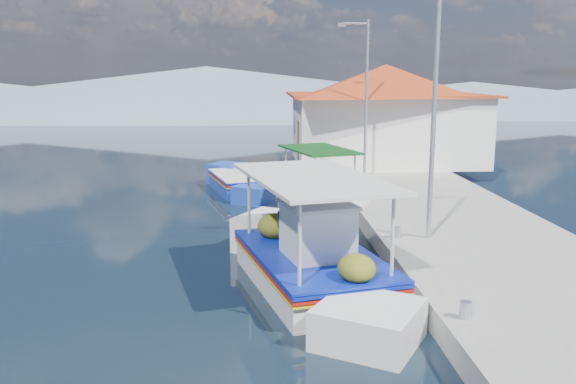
{
  "coord_description": "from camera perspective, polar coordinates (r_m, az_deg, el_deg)",
  "views": [
    {
      "loc": [
        0.33,
        -12.35,
        4.55
      ],
      "look_at": [
        1.21,
        4.02,
        1.3
      ],
      "focal_mm": 37.78,
      "sensor_mm": 36.0,
      "label": 1
    }
  ],
  "objects": [
    {
      "name": "main_caique",
      "position": [
        13.14,
        2.33,
        -6.66
      ],
      "size": [
        3.67,
        7.92,
        2.69
      ],
      "rotation": [
        0.0,
        0.0,
        -0.25
      ],
      "color": "white",
      "rests_on": "ground"
    },
    {
      "name": "mountain_ridge",
      "position": [
        68.68,
        2.15,
        9.1
      ],
      "size": [
        171.4,
        96.0,
        5.5
      ],
      "color": "slate",
      "rests_on": "ground"
    },
    {
      "name": "quay",
      "position": [
        19.65,
        13.47,
        -1.74
      ],
      "size": [
        5.0,
        44.0,
        0.5
      ],
      "primitive_type": "cube",
      "color": "gray",
      "rests_on": "ground"
    },
    {
      "name": "bollards",
      "position": [
        18.36,
        7.89,
        -1.16
      ],
      "size": [
        0.2,
        17.2,
        0.3
      ],
      "color": "#A5A8AD",
      "rests_on": "quay"
    },
    {
      "name": "caique_green_canopy",
      "position": [
        20.84,
        2.91,
        -0.48
      ],
      "size": [
        2.92,
        5.72,
        2.24
      ],
      "rotation": [
        0.0,
        0.0,
        -0.3
      ],
      "color": "white",
      "rests_on": "ground"
    },
    {
      "name": "ground",
      "position": [
        13.17,
        -4.38,
        -9.03
      ],
      "size": [
        160.0,
        160.0,
        0.0
      ],
      "primitive_type": "plane",
      "color": "black",
      "rests_on": "ground"
    },
    {
      "name": "lamp_post_far",
      "position": [
        23.73,
        7.16,
        9.44
      ],
      "size": [
        1.21,
        0.14,
        6.0
      ],
      "color": "#A5A8AD",
      "rests_on": "quay"
    },
    {
      "name": "caique_blue_hull",
      "position": [
        23.49,
        -4.54,
        0.71
      ],
      "size": [
        2.77,
        5.73,
        1.06
      ],
      "rotation": [
        0.0,
        0.0,
        -0.27
      ],
      "color": "#1B3CA7",
      "rests_on": "ground"
    },
    {
      "name": "harbor_building",
      "position": [
        28.03,
        9.09,
        7.44
      ],
      "size": [
        10.49,
        10.49,
        4.4
      ],
      "color": "white",
      "rests_on": "quay"
    },
    {
      "name": "lamp_post_near",
      "position": [
        14.96,
        13.28,
        8.24
      ],
      "size": [
        1.21,
        0.14,
        6.0
      ],
      "color": "#A5A8AD",
      "rests_on": "quay"
    }
  ]
}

